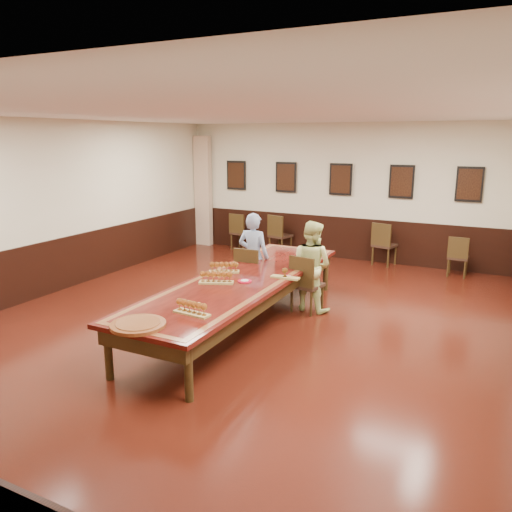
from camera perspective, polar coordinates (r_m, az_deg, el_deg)
The scene contains 23 objects.
floor at distance 7.93m, azimuth -1.63°, elevation -7.87°, with size 8.00×10.00×0.02m, color black.
ceiling at distance 7.39m, azimuth -1.81°, elevation 16.05°, with size 8.00×10.00×0.02m, color white.
wall_back at distance 12.10m, azimuth 9.70°, elevation 7.24°, with size 8.00×0.02×3.20m, color beige.
wall_left at distance 10.02m, azimuth -22.43°, elevation 5.15°, with size 0.02×10.00×3.20m, color beige.
chair_man at distance 8.90m, azimuth -0.57°, elevation -2.04°, with size 0.46×0.50×0.99m, color black, non-canonical shape.
chair_woman at distance 8.40m, azimuth 5.89°, elevation -3.10°, with size 0.46×0.50×0.98m, color black, non-canonical shape.
spare_chair_a at distance 12.97m, azimuth -1.71°, elevation 2.83°, with size 0.45×0.49×0.96m, color black, non-canonical shape.
spare_chair_b at distance 12.47m, azimuth 2.82°, elevation 2.49°, with size 0.47×0.51×1.00m, color black, non-canonical shape.
spare_chair_c at distance 11.76m, azimuth 14.49°, elevation 1.37°, with size 0.46×0.51×0.99m, color black, non-canonical shape.
spare_chair_d at distance 11.32m, azimuth 22.11°, elevation 0.00°, with size 0.40×0.44×0.86m, color black, non-canonical shape.
person_man at distance 8.92m, azimuth -0.30°, elevation -0.05°, with size 0.58×0.38×1.58m, color #456BAC.
person_woman at distance 8.41m, azimuth 6.29°, elevation -1.13°, with size 0.76×0.59×1.53m, color #D7E38E.
pink_phone at distance 7.76m, azimuth 3.56°, elevation -2.40°, with size 0.08×0.15×0.01m, color #F7529A.
curtain at distance 13.52m, azimuth -6.06°, elevation 7.36°, with size 0.45×0.18×2.90m, color tan.
wainscoting at distance 7.76m, azimuth -1.66°, elevation -4.37°, with size 8.00×10.00×1.00m.
conference_table at distance 7.73m, azimuth -1.67°, elevation -3.58°, with size 1.40×5.00×0.76m.
posters at distance 12.00m, azimuth 9.65°, elevation 8.64°, with size 6.14×0.04×0.74m.
flight_a at distance 7.99m, azimuth -3.67°, elevation -1.35°, with size 0.50×0.36×0.18m.
flight_b at distance 7.68m, azimuth 3.35°, elevation -2.02°, with size 0.45×0.15×0.17m.
flight_c at distance 7.42m, azimuth -4.57°, elevation -2.50°, with size 0.53×0.34×0.19m.
flight_d at distance 6.18m, azimuth -7.37°, elevation -5.94°, with size 0.50×0.19×0.18m.
red_plate_grp at distance 7.51m, azimuth -1.31°, elevation -2.89°, with size 0.21×0.21×0.03m.
carved_platter at distance 5.94m, azimuth -13.32°, elevation -7.64°, with size 0.65×0.65×0.05m.
Camera 1 is at (3.51, -6.50, 2.88)m, focal length 35.00 mm.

